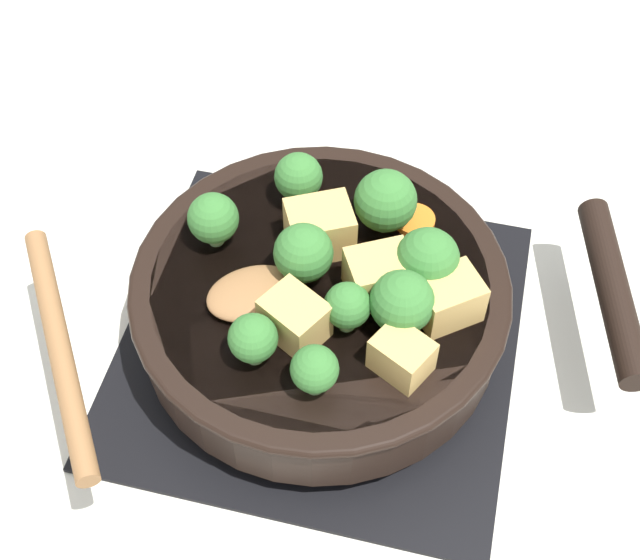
% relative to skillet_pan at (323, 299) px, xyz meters
% --- Properties ---
extents(ground_plane, '(2.40, 2.40, 0.00)m').
position_rel_skillet_pan_xyz_m(ground_plane, '(-0.00, -0.00, -0.06)').
color(ground_plane, silver).
extents(front_burner_grate, '(0.31, 0.31, 0.03)m').
position_rel_skillet_pan_xyz_m(front_burner_grate, '(-0.00, -0.00, -0.05)').
color(front_burner_grate, black).
rests_on(front_burner_grate, ground_plane).
extents(skillet_pan, '(0.39, 0.28, 0.05)m').
position_rel_skillet_pan_xyz_m(skillet_pan, '(0.00, 0.00, 0.00)').
color(skillet_pan, black).
rests_on(skillet_pan, front_burner_grate).
extents(wooden_spoon, '(0.22, 0.21, 0.02)m').
position_rel_skillet_pan_xyz_m(wooden_spoon, '(-0.11, -0.07, 0.03)').
color(wooden_spoon, olive).
rests_on(wooden_spoon, skillet_pan).
extents(tofu_cube_center_large, '(0.06, 0.06, 0.04)m').
position_rel_skillet_pan_xyz_m(tofu_cube_center_large, '(-0.01, 0.03, 0.04)').
color(tofu_cube_center_large, tan).
rests_on(tofu_cube_center_large, skillet_pan).
extents(tofu_cube_near_handle, '(0.06, 0.05, 0.04)m').
position_rel_skillet_pan_xyz_m(tofu_cube_near_handle, '(0.04, -0.00, 0.04)').
color(tofu_cube_near_handle, tan).
rests_on(tofu_cube_near_handle, skillet_pan).
extents(tofu_cube_east_chunk, '(0.05, 0.04, 0.03)m').
position_rel_skillet_pan_xyz_m(tofu_cube_east_chunk, '(0.07, -0.06, 0.04)').
color(tofu_cube_east_chunk, tan).
rests_on(tofu_cube_east_chunk, skillet_pan).
extents(tofu_cube_west_chunk, '(0.06, 0.05, 0.03)m').
position_rel_skillet_pan_xyz_m(tofu_cube_west_chunk, '(0.09, -0.01, 0.04)').
color(tofu_cube_west_chunk, tan).
rests_on(tofu_cube_west_chunk, skillet_pan).
extents(tofu_cube_back_piece, '(0.05, 0.05, 0.03)m').
position_rel_skillet_pan_xyz_m(tofu_cube_back_piece, '(-0.01, -0.05, 0.04)').
color(tofu_cube_back_piece, tan).
rests_on(tofu_cube_back_piece, skillet_pan).
extents(broccoli_floret_near_spoon, '(0.05, 0.05, 0.05)m').
position_rel_skillet_pan_xyz_m(broccoli_floret_near_spoon, '(0.07, 0.01, 0.05)').
color(broccoli_floret_near_spoon, '#709956').
rests_on(broccoli_floret_near_spoon, skillet_pan).
extents(broccoli_floret_center_top, '(0.05, 0.05, 0.05)m').
position_rel_skillet_pan_xyz_m(broccoli_floret_center_top, '(0.03, 0.06, 0.05)').
color(broccoli_floret_center_top, '#709956').
rests_on(broccoli_floret_center_top, skillet_pan).
extents(broccoli_floret_east_rim, '(0.04, 0.04, 0.05)m').
position_rel_skillet_pan_xyz_m(broccoli_floret_east_rim, '(-0.09, 0.02, 0.05)').
color(broccoli_floret_east_rim, '#709956').
rests_on(broccoli_floret_east_rim, skillet_pan).
extents(broccoli_floret_west_rim, '(0.04, 0.04, 0.04)m').
position_rel_skillet_pan_xyz_m(broccoli_floret_west_rim, '(-0.04, 0.07, 0.05)').
color(broccoli_floret_west_rim, '#709956').
rests_on(broccoli_floret_west_rim, skillet_pan).
extents(broccoli_floret_north_edge, '(0.03, 0.03, 0.04)m').
position_rel_skillet_pan_xyz_m(broccoli_floret_north_edge, '(0.02, -0.09, 0.05)').
color(broccoli_floret_north_edge, '#709956').
rests_on(broccoli_floret_north_edge, skillet_pan).
extents(broccoli_floret_south_cluster, '(0.03, 0.03, 0.04)m').
position_rel_skillet_pan_xyz_m(broccoli_floret_south_cluster, '(0.03, -0.04, 0.05)').
color(broccoli_floret_south_cluster, '#709956').
rests_on(broccoli_floret_south_cluster, skillet_pan).
extents(broccoli_floret_mid_floret, '(0.03, 0.03, 0.04)m').
position_rel_skillet_pan_xyz_m(broccoli_floret_mid_floret, '(-0.03, -0.08, 0.05)').
color(broccoli_floret_mid_floret, '#709956').
rests_on(broccoli_floret_mid_floret, skillet_pan).
extents(broccoli_floret_small_inner, '(0.05, 0.05, 0.05)m').
position_rel_skillet_pan_xyz_m(broccoli_floret_small_inner, '(0.06, -0.03, 0.05)').
color(broccoli_floret_small_inner, '#709956').
rests_on(broccoli_floret_small_inner, skillet_pan).
extents(broccoli_floret_tall_stem, '(0.04, 0.04, 0.05)m').
position_rel_skillet_pan_xyz_m(broccoli_floret_tall_stem, '(-0.01, 0.00, 0.05)').
color(broccoli_floret_tall_stem, '#709956').
rests_on(broccoli_floret_tall_stem, skillet_pan).
extents(carrot_slice_orange_thin, '(0.03, 0.03, 0.01)m').
position_rel_skillet_pan_xyz_m(carrot_slice_orange_thin, '(0.07, 0.04, 0.03)').
color(carrot_slice_orange_thin, orange).
rests_on(carrot_slice_orange_thin, skillet_pan).
extents(carrot_slice_near_center, '(0.03, 0.03, 0.01)m').
position_rel_skillet_pan_xyz_m(carrot_slice_near_center, '(0.06, 0.07, 0.03)').
color(carrot_slice_near_center, orange).
rests_on(carrot_slice_near_center, skillet_pan).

